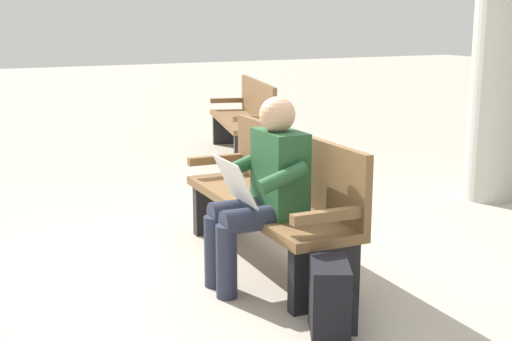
{
  "coord_description": "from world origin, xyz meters",
  "views": [
    {
      "loc": [
        -3.92,
        2.13,
        1.64
      ],
      "look_at": [
        -0.16,
        0.15,
        0.7
      ],
      "focal_mm": 48.6,
      "sensor_mm": 36.0,
      "label": 1
    }
  ],
  "objects_px": {
    "support_pillar": "(501,6)",
    "person_seated": "(263,187)",
    "bench_near": "(274,198)",
    "bench_far": "(246,117)",
    "backpack": "(331,300)"
  },
  "relations": [
    {
      "from": "person_seated",
      "to": "support_pillar",
      "type": "xyz_separation_m",
      "value": [
        0.89,
        -2.84,
        1.11
      ]
    },
    {
      "from": "support_pillar",
      "to": "person_seated",
      "type": "bearing_deg",
      "value": 107.46
    },
    {
      "from": "bench_near",
      "to": "person_seated",
      "type": "bearing_deg",
      "value": 143.97
    },
    {
      "from": "bench_near",
      "to": "support_pillar",
      "type": "relative_size",
      "value": 0.52
    },
    {
      "from": "bench_near",
      "to": "bench_far",
      "type": "bearing_deg",
      "value": -20.85
    },
    {
      "from": "backpack",
      "to": "person_seated",
      "type": "bearing_deg",
      "value": -1.81
    },
    {
      "from": "bench_near",
      "to": "bench_far",
      "type": "xyz_separation_m",
      "value": [
        3.49,
        -1.55,
        0.0
      ]
    },
    {
      "from": "person_seated",
      "to": "backpack",
      "type": "xyz_separation_m",
      "value": [
        -0.79,
        0.03,
        -0.43
      ]
    },
    {
      "from": "backpack",
      "to": "support_pillar",
      "type": "height_order",
      "value": "support_pillar"
    },
    {
      "from": "person_seated",
      "to": "bench_far",
      "type": "height_order",
      "value": "person_seated"
    },
    {
      "from": "person_seated",
      "to": "backpack",
      "type": "relative_size",
      "value": 2.93
    },
    {
      "from": "person_seated",
      "to": "support_pillar",
      "type": "height_order",
      "value": "support_pillar"
    },
    {
      "from": "bench_far",
      "to": "person_seated",
      "type": "bearing_deg",
      "value": 170.41
    },
    {
      "from": "bench_near",
      "to": "backpack",
      "type": "xyz_separation_m",
      "value": [
        -1.1,
        0.28,
        -0.26
      ]
    },
    {
      "from": "bench_near",
      "to": "support_pillar",
      "type": "bearing_deg",
      "value": -74.1
    }
  ]
}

